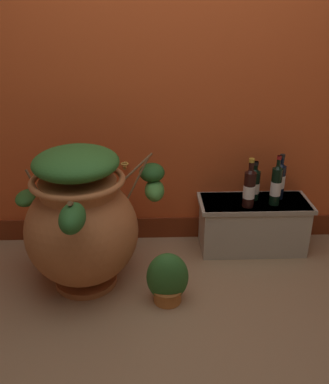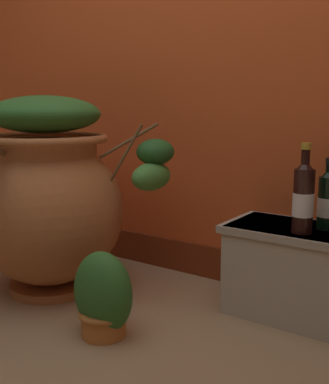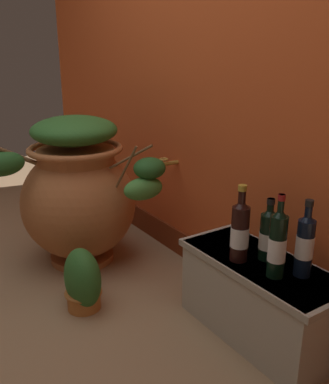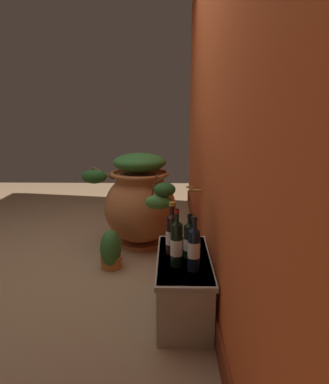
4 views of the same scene
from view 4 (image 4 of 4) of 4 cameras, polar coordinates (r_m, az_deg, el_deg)
The scene contains 9 objects.
ground_plane at distance 2.98m, azimuth -15.73°, elevation -12.21°, with size 7.00×7.00×0.00m, color #9E7A56.
back_wall at distance 2.60m, azimuth 9.32°, elevation 13.83°, with size 4.40×0.33×2.60m.
terracotta_urn at distance 3.22m, azimuth -4.08°, elevation -1.49°, with size 0.92×0.87×0.89m.
stone_ledge at distance 2.24m, azimuth 3.18°, elevation -14.87°, with size 0.77×0.33×0.37m.
wine_bottle_left at distance 2.13m, azimuth 4.23°, elevation -7.85°, with size 0.08×0.08×0.28m.
wine_bottle_middle at distance 2.00m, azimuth 2.02°, elevation -8.43°, with size 0.07×0.07×0.35m.
wine_bottle_right at distance 1.96m, azimuth 4.93°, elevation -9.13°, with size 0.07×0.07×0.32m.
wine_bottle_back at distance 2.17m, azimuth 1.25°, elevation -6.73°, with size 0.08×0.08×0.34m.
potted_shrub at distance 2.87m, azimuth -8.99°, elevation -9.71°, with size 0.25×0.19×0.32m.
Camera 4 is at (2.57, 0.84, 1.25)m, focal length 31.90 mm.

